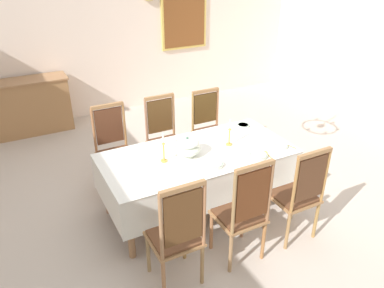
% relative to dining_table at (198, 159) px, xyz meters
% --- Properties ---
extents(ground, '(7.68, 6.83, 0.04)m').
position_rel_dining_table_xyz_m(ground, '(0.00, -0.00, -0.69)').
color(ground, beige).
extents(back_wall, '(7.68, 0.08, 3.11)m').
position_rel_dining_table_xyz_m(back_wall, '(0.00, 3.46, 0.88)').
color(back_wall, silver).
rests_on(back_wall, ground).
extents(dining_table, '(2.11, 1.01, 0.75)m').
position_rel_dining_table_xyz_m(dining_table, '(0.00, 0.00, 0.00)').
color(dining_table, '#996E49').
rests_on(dining_table, ground).
extents(tablecloth, '(2.13, 1.03, 0.44)m').
position_rel_dining_table_xyz_m(tablecloth, '(0.00, 0.00, -0.04)').
color(tablecloth, white).
rests_on(tablecloth, dining_table).
extents(chair_south_a, '(0.44, 0.42, 1.14)m').
position_rel_dining_table_xyz_m(chair_south_a, '(-0.69, -0.91, -0.10)').
color(chair_south_a, '#95754B').
rests_on(chair_south_a, ground).
extents(chair_north_a, '(0.44, 0.42, 1.09)m').
position_rel_dining_table_xyz_m(chair_north_a, '(-0.69, 0.91, -0.11)').
color(chair_north_a, '#9F7040').
rests_on(chair_north_a, ground).
extents(chair_south_b, '(0.44, 0.42, 1.15)m').
position_rel_dining_table_xyz_m(chair_south_b, '(-0.01, -0.91, -0.10)').
color(chair_south_b, '#A86D45').
rests_on(chair_south_b, ground).
extents(chair_north_b, '(0.44, 0.42, 1.09)m').
position_rel_dining_table_xyz_m(chair_north_b, '(-0.01, 0.91, -0.12)').
color(chair_north_b, '#A5724F').
rests_on(chair_north_b, ground).
extents(chair_south_c, '(0.44, 0.42, 1.10)m').
position_rel_dining_table_xyz_m(chair_south_c, '(0.68, -0.91, -0.11)').
color(chair_south_c, '#A67144').
rests_on(chair_south_c, ground).
extents(chair_north_c, '(0.44, 0.42, 1.05)m').
position_rel_dining_table_xyz_m(chair_north_c, '(0.68, 0.91, -0.13)').
color(chair_north_c, '#A26D47').
rests_on(chair_north_c, ground).
extents(soup_tureen, '(0.29, 0.29, 0.23)m').
position_rel_dining_table_xyz_m(soup_tureen, '(-0.13, 0.00, 0.19)').
color(soup_tureen, silver).
rests_on(soup_tureen, tablecloth).
extents(candlestick_west, '(0.07, 0.07, 0.33)m').
position_rel_dining_table_xyz_m(candlestick_west, '(-0.41, 0.00, 0.21)').
color(candlestick_west, gold).
rests_on(candlestick_west, tablecloth).
extents(candlestick_east, '(0.07, 0.07, 0.32)m').
position_rel_dining_table_xyz_m(candlestick_east, '(0.41, 0.00, 0.20)').
color(candlestick_east, gold).
rests_on(candlestick_east, tablecloth).
extents(bowl_near_left, '(0.19, 0.19, 0.03)m').
position_rel_dining_table_xyz_m(bowl_near_left, '(0.54, -0.39, 0.10)').
color(bowl_near_left, silver).
rests_on(bowl_near_left, tablecloth).
extents(bowl_near_right, '(0.15, 0.15, 0.03)m').
position_rel_dining_table_xyz_m(bowl_near_right, '(0.90, -0.33, 0.10)').
color(bowl_near_right, silver).
rests_on(bowl_near_right, tablecloth).
extents(bowl_far_left, '(0.19, 0.19, 0.04)m').
position_rel_dining_table_xyz_m(bowl_far_left, '(0.01, -0.33, 0.10)').
color(bowl_far_left, silver).
rests_on(bowl_far_left, tablecloth).
extents(bowl_far_right, '(0.15, 0.15, 0.03)m').
position_rel_dining_table_xyz_m(bowl_far_right, '(0.84, 0.34, 0.09)').
color(bowl_far_right, silver).
rests_on(bowl_far_right, tablecloth).
extents(spoon_primary, '(0.05, 0.18, 0.01)m').
position_rel_dining_table_xyz_m(spoon_primary, '(0.67, -0.36, 0.08)').
color(spoon_primary, gold).
rests_on(spoon_primary, tablecloth).
extents(spoon_secondary, '(0.06, 0.17, 0.01)m').
position_rel_dining_table_xyz_m(spoon_secondary, '(1.00, -0.30, 0.08)').
color(spoon_secondary, gold).
rests_on(spoon_secondary, tablecloth).
extents(sideboard, '(1.44, 0.48, 0.90)m').
position_rel_dining_table_xyz_m(sideboard, '(-1.51, 3.14, -0.22)').
color(sideboard, '#9E7045').
rests_on(sideboard, ground).
extents(framed_painting, '(0.92, 0.05, 1.43)m').
position_rel_dining_table_xyz_m(framed_painting, '(1.53, 3.39, 1.06)').
color(framed_painting, '#D1B251').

